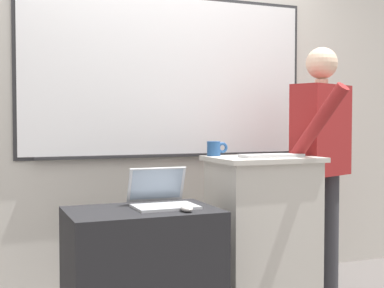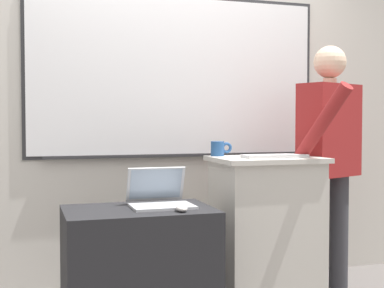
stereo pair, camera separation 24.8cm
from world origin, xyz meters
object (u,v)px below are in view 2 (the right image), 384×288
at_px(lectern_podium, 266,233).
at_px(coffee_mug, 219,149).
at_px(wireless_keyboard, 275,156).
at_px(laptop, 159,196).
at_px(computer_mouse_by_laptop, 182,208).
at_px(person_presenter, 330,151).
at_px(side_desk, 139,273).

height_order(lectern_podium, coffee_mug, coffee_mug).
bearing_deg(wireless_keyboard, laptop, -174.22).
height_order(laptop, computer_mouse_by_laptop, laptop).
distance_m(person_presenter, wireless_keyboard, 0.51).
xyz_separation_m(lectern_podium, computer_mouse_by_laptop, (-0.67, -0.38, 0.25)).
distance_m(person_presenter, laptop, 1.29).
bearing_deg(wireless_keyboard, coffee_mug, 138.53).
xyz_separation_m(lectern_podium, side_desk, (-0.87, -0.21, -0.13)).
xyz_separation_m(lectern_podium, wireless_keyboard, (0.03, -0.06, 0.50)).
bearing_deg(coffee_mug, computer_mouse_by_laptop, -126.63).
distance_m(person_presenter, computer_mouse_by_laptop, 1.30).
bearing_deg(computer_mouse_by_laptop, laptop, 105.31).
relative_size(lectern_podium, laptop, 2.83).
height_order(wireless_keyboard, computer_mouse_by_laptop, wireless_keyboard).
height_order(lectern_podium, side_desk, lectern_podium).
distance_m(person_presenter, coffee_mug, 0.78).
bearing_deg(wireless_keyboard, computer_mouse_by_laptop, -155.97).
bearing_deg(person_presenter, computer_mouse_by_laptop, 178.74).
bearing_deg(side_desk, computer_mouse_by_laptop, -40.79).
relative_size(side_desk, laptop, 2.37).
xyz_separation_m(side_desk, computer_mouse_by_laptop, (0.20, -0.17, 0.38)).
relative_size(side_desk, coffee_mug, 5.67).
distance_m(lectern_podium, coffee_mug, 0.62).
relative_size(person_presenter, computer_mouse_by_laptop, 17.19).
bearing_deg(computer_mouse_by_laptop, wireless_keyboard, 24.03).
bearing_deg(lectern_podium, computer_mouse_by_laptop, -150.71).
bearing_deg(laptop, lectern_podium, 10.93).
bearing_deg(person_presenter, wireless_keyboard, 174.73).
xyz_separation_m(person_presenter, computer_mouse_by_laptop, (-1.19, -0.46, -0.26)).
bearing_deg(computer_mouse_by_laptop, coffee_mug, 53.37).
xyz_separation_m(laptop, coffee_mug, (0.48, 0.33, 0.25)).
distance_m(laptop, coffee_mug, 0.63).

